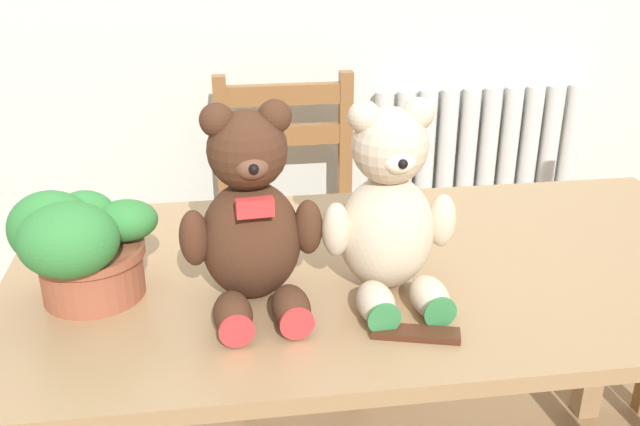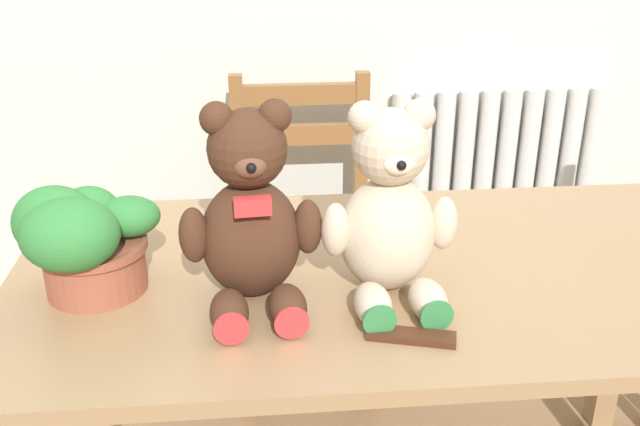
{
  "view_description": "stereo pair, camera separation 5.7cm",
  "coord_description": "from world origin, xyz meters",
  "px_view_note": "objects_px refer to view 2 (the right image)",
  "views": [
    {
      "loc": [
        -0.3,
        -0.82,
        1.36
      ],
      "look_at": [
        -0.14,
        0.3,
        0.85
      ],
      "focal_mm": 40.0,
      "sensor_mm": 36.0,
      "label": 1
    },
    {
      "loc": [
        -0.25,
        -0.82,
        1.36
      ],
      "look_at": [
        -0.14,
        0.3,
        0.85
      ],
      "focal_mm": 40.0,
      "sensor_mm": 36.0,
      "label": 2
    }
  ],
  "objects_px": {
    "teddy_bear_right": "(390,214)",
    "potted_plant": "(82,239)",
    "teddy_bear_left": "(251,218)",
    "wooden_chair_behind": "(305,229)",
    "chocolate_bar": "(411,336)"
  },
  "relations": [
    {
      "from": "wooden_chair_behind",
      "to": "teddy_bear_left",
      "type": "bearing_deg",
      "value": 79.57
    },
    {
      "from": "wooden_chair_behind",
      "to": "teddy_bear_right",
      "type": "xyz_separation_m",
      "value": [
        0.09,
        -0.79,
        0.4
      ]
    },
    {
      "from": "teddy_bear_left",
      "to": "teddy_bear_right",
      "type": "bearing_deg",
      "value": 175.37
    },
    {
      "from": "wooden_chair_behind",
      "to": "teddy_bear_right",
      "type": "bearing_deg",
      "value": 96.85
    },
    {
      "from": "teddy_bear_right",
      "to": "potted_plant",
      "type": "height_order",
      "value": "teddy_bear_right"
    },
    {
      "from": "wooden_chair_behind",
      "to": "teddy_bear_right",
      "type": "distance_m",
      "value": 0.89
    },
    {
      "from": "wooden_chair_behind",
      "to": "teddy_bear_left",
      "type": "xyz_separation_m",
      "value": [
        -0.15,
        -0.79,
        0.4
      ]
    },
    {
      "from": "wooden_chair_behind",
      "to": "potted_plant",
      "type": "height_order",
      "value": "potted_plant"
    },
    {
      "from": "chocolate_bar",
      "to": "potted_plant",
      "type": "bearing_deg",
      "value": 160.49
    },
    {
      "from": "wooden_chair_behind",
      "to": "chocolate_bar",
      "type": "relative_size",
      "value": 6.15
    },
    {
      "from": "teddy_bear_left",
      "to": "potted_plant",
      "type": "distance_m",
      "value": 0.3
    },
    {
      "from": "teddy_bear_right",
      "to": "chocolate_bar",
      "type": "distance_m",
      "value": 0.22
    },
    {
      "from": "teddy_bear_right",
      "to": "potted_plant",
      "type": "relative_size",
      "value": 1.41
    },
    {
      "from": "wooden_chair_behind",
      "to": "chocolate_bar",
      "type": "distance_m",
      "value": 0.99
    },
    {
      "from": "wooden_chair_behind",
      "to": "potted_plant",
      "type": "relative_size",
      "value": 3.56
    }
  ]
}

